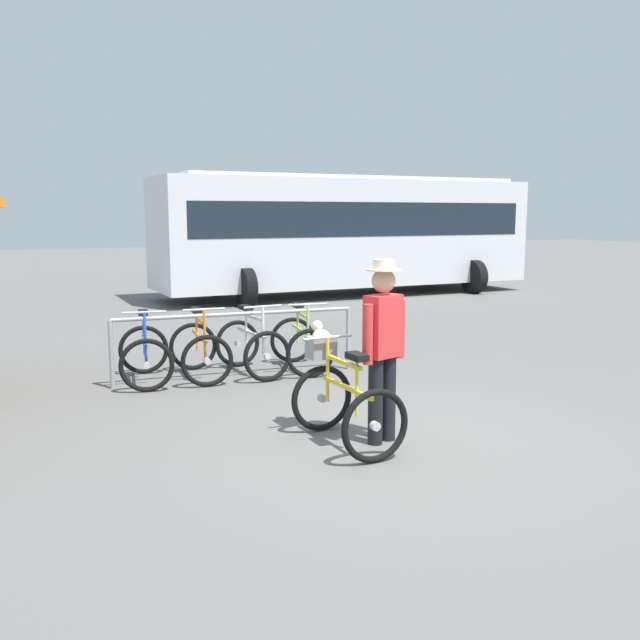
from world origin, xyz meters
TOP-DOWN VIEW (x-y plane):
  - ground_plane at (0.00, 0.00)m, footprint 80.00×80.00m
  - bike_rack_rail at (-0.65, 3.04)m, footprint 3.20×0.24m
  - racked_bike_blue at (-1.79, 3.28)m, footprint 0.80×1.17m
  - racked_bike_orange at (-1.09, 3.25)m, footprint 0.73×1.13m
  - racked_bike_white at (-0.40, 3.21)m, footprint 0.75×1.16m
  - racked_bike_lime at (0.30, 3.17)m, footprint 0.81×1.17m
  - featured_bicycle at (-0.52, 0.16)m, footprint 0.71×1.22m
  - person_with_featured_bike at (-0.16, 0.01)m, footprint 0.51×0.32m
  - bus_distant at (4.84, 11.10)m, footprint 10.08×3.62m

SIDE VIEW (x-z plane):
  - ground_plane at x=0.00m, z-range 0.00..0.00m
  - racked_bike_blue at x=-1.79m, z-range -0.12..0.85m
  - racked_bike_orange at x=-1.09m, z-range -0.12..0.85m
  - racked_bike_lime at x=0.30m, z-range -0.12..0.85m
  - racked_bike_white at x=-0.40m, z-range -0.12..0.86m
  - featured_bicycle at x=-0.52m, z-range -0.06..1.03m
  - bike_rack_rail at x=-0.65m, z-range 0.23..1.10m
  - person_with_featured_bike at x=-0.16m, z-range 0.09..1.81m
  - bus_distant at x=4.84m, z-range 0.20..3.28m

